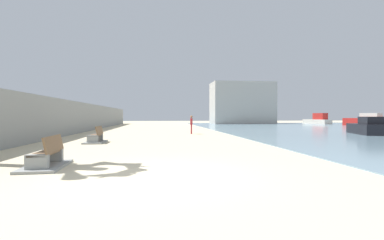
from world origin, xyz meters
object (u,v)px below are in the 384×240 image
object	(u,v)px
person_walking	(191,123)
bench_far	(96,139)
bench_near	(47,160)
boat_far_right	(318,120)
boat_nearest	(368,127)
boat_distant	(366,121)

from	to	relation	value
person_walking	bench_far	bearing A→B (deg)	-132.41
bench_near	boat_far_right	world-z (taller)	boat_far_right
bench_near	person_walking	size ratio (longest dim) A/B	1.33
boat_nearest	boat_distant	world-z (taller)	boat_distant
bench_near	boat_distant	bearing A→B (deg)	40.94
bench_near	bench_far	size ratio (longest dim) A/B	1.02
bench_near	boat_nearest	size ratio (longest dim) A/B	0.43
boat_distant	boat_far_right	xyz separation A→B (m)	(-1.45, 10.81, -0.02)
bench_far	boat_distant	distance (m)	42.28
bench_far	boat_distant	world-z (taller)	boat_distant
bench_far	boat_far_right	xyz separation A→B (m)	(34.20, 33.54, 0.54)
bench_near	boat_far_right	bearing A→B (deg)	50.73
boat_distant	boat_far_right	distance (m)	10.91
boat_nearest	boat_distant	distance (m)	23.28
bench_far	boat_distant	bearing A→B (deg)	32.52
boat_distant	person_walking	bearing A→B (deg)	-151.85
bench_far	person_walking	bearing A→B (deg)	47.59
person_walking	boat_distant	bearing A→B (deg)	28.15
person_walking	boat_far_right	size ratio (longest dim) A/B	0.23
bench_near	boat_distant	distance (m)	46.83
person_walking	boat_nearest	world-z (taller)	person_walking
boat_nearest	person_walking	bearing A→B (deg)	169.78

